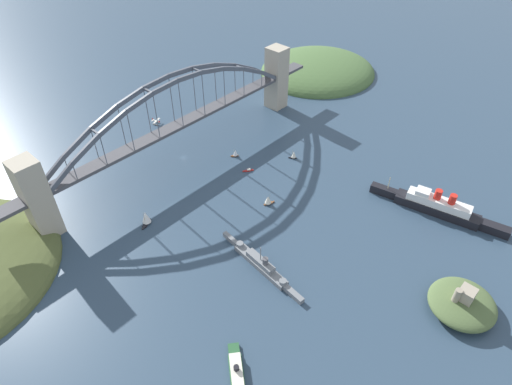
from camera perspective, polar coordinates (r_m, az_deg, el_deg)
ground_plane at (r=355.92m, az=-9.40°, el=4.55°), size 1400.00×1400.00×0.00m
harbor_arch_bridge at (r=339.35m, az=-9.95°, el=8.73°), size 288.77×16.09×69.25m
headland_west_shore at (r=493.59m, az=7.91°, el=15.34°), size 125.32×118.43×31.16m
ocean_liner at (r=321.52m, az=22.53°, el=-1.69°), size 24.38×92.09×18.56m
naval_cruiser at (r=264.93m, az=0.67°, el=-9.31°), size 11.02×69.91×16.80m
harbor_ferry_steamer at (r=228.17m, az=-2.54°, el=-22.20°), size 23.73×27.54×7.27m
fort_island_mid_harbor at (r=269.25m, az=25.17°, el=-12.87°), size 36.72×35.94×17.74m
seaplane_taxiing_near_bridge at (r=401.96m, az=-12.82°, el=8.95°), size 9.42×7.89×5.13m
small_boat_0 at (r=350.57m, az=-2.70°, el=5.16°), size 5.70×5.17×7.18m
small_boat_1 at (r=298.41m, az=-14.09°, el=-3.17°), size 10.06×7.78×11.19m
small_boat_2 at (r=349.31m, az=4.91°, el=4.91°), size 5.14×5.94×7.32m
small_boat_4 at (r=336.17m, az=-1.00°, el=2.90°), size 7.64×5.47×1.92m
small_boat_5 at (r=304.66m, az=1.57°, el=-0.94°), size 7.99×5.81×8.48m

